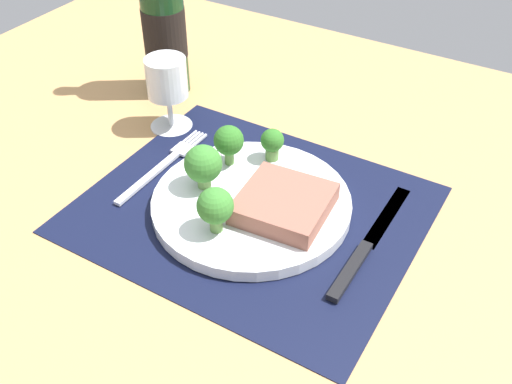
{
  "coord_description": "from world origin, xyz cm",
  "views": [
    {
      "loc": [
        30.41,
        -49.82,
        50.86
      ],
      "look_at": [
        -0.19,
        1.45,
        1.9
      ],
      "focal_mm": 41.97,
      "sensor_mm": 36.0,
      "label": 1
    }
  ],
  "objects_px": {
    "fork": "(164,165)",
    "wine_bottle": "(163,21)",
    "plate": "(251,203)",
    "wine_glass": "(167,83)",
    "knife": "(365,247)",
    "steak": "(284,203)"
  },
  "relations": [
    {
      "from": "fork",
      "to": "wine_bottle",
      "type": "xyz_separation_m",
      "value": [
        -0.13,
        0.18,
        0.12
      ]
    },
    {
      "from": "plate",
      "to": "wine_bottle",
      "type": "relative_size",
      "value": 0.76
    },
    {
      "from": "plate",
      "to": "fork",
      "type": "height_order",
      "value": "plate"
    },
    {
      "from": "wine_glass",
      "to": "fork",
      "type": "bearing_deg",
      "value": -58.71
    },
    {
      "from": "wine_glass",
      "to": "knife",
      "type": "bearing_deg",
      "value": -15.4
    },
    {
      "from": "knife",
      "to": "wine_bottle",
      "type": "height_order",
      "value": "wine_bottle"
    },
    {
      "from": "steak",
      "to": "wine_bottle",
      "type": "bearing_deg",
      "value": 149.02
    },
    {
      "from": "fork",
      "to": "knife",
      "type": "xyz_separation_m",
      "value": [
        0.31,
        -0.01,
        0.0
      ]
    },
    {
      "from": "plate",
      "to": "wine_glass",
      "type": "distance_m",
      "value": 0.24
    },
    {
      "from": "steak",
      "to": "wine_glass",
      "type": "distance_m",
      "value": 0.28
    },
    {
      "from": "wine_bottle",
      "to": "steak",
      "type": "bearing_deg",
      "value": -30.98
    },
    {
      "from": "knife",
      "to": "wine_glass",
      "type": "relative_size",
      "value": 2.02
    },
    {
      "from": "knife",
      "to": "wine_bottle",
      "type": "bearing_deg",
      "value": 154.15
    },
    {
      "from": "wine_glass",
      "to": "plate",
      "type": "bearing_deg",
      "value": -26.84
    },
    {
      "from": "fork",
      "to": "wine_bottle",
      "type": "height_order",
      "value": "wine_bottle"
    },
    {
      "from": "steak",
      "to": "fork",
      "type": "bearing_deg",
      "value": 176.08
    },
    {
      "from": "plate",
      "to": "wine_glass",
      "type": "bearing_deg",
      "value": 153.16
    },
    {
      "from": "plate",
      "to": "knife",
      "type": "distance_m",
      "value": 0.16
    },
    {
      "from": "wine_bottle",
      "to": "knife",
      "type": "bearing_deg",
      "value": -23.74
    },
    {
      "from": "plate",
      "to": "wine_glass",
      "type": "xyz_separation_m",
      "value": [
        -0.21,
        0.11,
        0.06
      ]
    },
    {
      "from": "knife",
      "to": "wine_bottle",
      "type": "distance_m",
      "value": 0.49
    },
    {
      "from": "steak",
      "to": "wine_bottle",
      "type": "distance_m",
      "value": 0.39
    }
  ]
}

